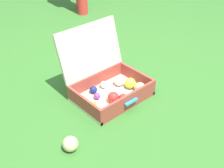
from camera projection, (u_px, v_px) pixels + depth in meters
The scene contains 3 objects.
ground_plane at pixel (114, 99), 2.08m from camera, with size 16.00×16.00×0.00m, color #336B28.
open_suitcase at pixel (108, 82), 2.08m from camera, with size 0.52×0.50×0.48m.
stray_ball_on_grass at pixel (70, 144), 1.65m from camera, with size 0.09×0.09×0.09m, color #D1B784.
Camera 1 is at (-1.12, -1.22, 1.26)m, focal length 46.04 mm.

